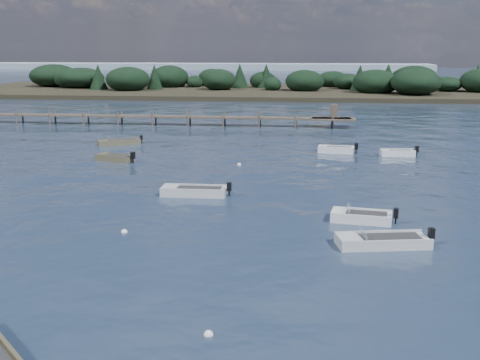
# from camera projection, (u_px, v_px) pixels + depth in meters

# --- Properties ---
(ground) EXTENTS (400.00, 400.00, 0.00)m
(ground) POSITION_uv_depth(u_px,v_px,m) (301.00, 116.00, 82.37)
(ground) COLOR #182539
(ground) RESTS_ON ground
(tender_far_white) EXTENTS (3.54, 1.62, 1.19)m
(tender_far_white) POSITION_uv_depth(u_px,v_px,m) (336.00, 151.00, 53.41)
(tender_far_white) COLOR silver
(tender_far_white) RESTS_ON ground
(tender_far_grey) EXTENTS (3.56, 2.18, 1.13)m
(tender_far_grey) POSITION_uv_depth(u_px,v_px,m) (115.00, 159.00, 49.41)
(tender_far_grey) COLOR brown
(tender_far_grey) RESTS_ON ground
(dinghy_mid_grey) EXTENTS (4.43, 1.56, 1.12)m
(dinghy_mid_grey) POSITION_uv_depth(u_px,v_px,m) (194.00, 193.00, 38.13)
(dinghy_mid_grey) COLOR #B0B4B7
(dinghy_mid_grey) RESTS_ON ground
(dinghy_mid_white_a) EXTENTS (4.73, 2.41, 1.09)m
(dinghy_mid_white_a) POSITION_uv_depth(u_px,v_px,m) (382.00, 243.00, 28.42)
(dinghy_mid_white_a) COLOR #B0B4B7
(dinghy_mid_white_a) RESTS_ON ground
(dinghy_extra_b) EXTENTS (4.16, 3.08, 1.03)m
(dinghy_extra_b) POSITION_uv_depth(u_px,v_px,m) (119.00, 143.00, 57.91)
(dinghy_extra_b) COLOR brown
(dinghy_extra_b) RESTS_ON ground
(tender_far_grey_b) EXTENTS (3.26, 1.40, 1.10)m
(tender_far_grey_b) POSITION_uv_depth(u_px,v_px,m) (398.00, 154.00, 51.88)
(tender_far_grey_b) COLOR silver
(tender_far_grey_b) RESTS_ON ground
(dinghy_extra_a) EXTENTS (3.62, 2.03, 1.12)m
(dinghy_extra_a) POSITION_uv_depth(u_px,v_px,m) (361.00, 218.00, 32.44)
(dinghy_extra_a) COLOR silver
(dinghy_extra_a) RESTS_ON ground
(buoy_a) EXTENTS (0.32, 0.32, 0.32)m
(buoy_a) POSITION_uv_depth(u_px,v_px,m) (208.00, 335.00, 19.65)
(buoy_a) COLOR white
(buoy_a) RESTS_ON ground
(buoy_c) EXTENTS (0.32, 0.32, 0.32)m
(buoy_c) POSITION_uv_depth(u_px,v_px,m) (124.00, 232.00, 30.54)
(buoy_c) COLOR white
(buoy_c) RESTS_ON ground
(buoy_e) EXTENTS (0.32, 0.32, 0.32)m
(buoy_e) POSITION_uv_depth(u_px,v_px,m) (319.00, 152.00, 53.92)
(buoy_e) COLOR white
(buoy_e) RESTS_ON ground
(buoy_extra_a) EXTENTS (0.32, 0.32, 0.32)m
(buoy_extra_a) POSITION_uv_depth(u_px,v_px,m) (239.00, 165.00, 48.00)
(buoy_extra_a) COLOR white
(buoy_extra_a) RESTS_ON ground
(jetty) EXTENTS (64.50, 3.20, 3.40)m
(jetty) POSITION_uv_depth(u_px,v_px,m) (119.00, 116.00, 72.92)
(jetty) COLOR brown
(jetty) RESTS_ON ground
(far_headland) EXTENTS (190.00, 40.00, 5.80)m
(far_headland) POSITION_uv_depth(u_px,v_px,m) (432.00, 85.00, 117.97)
(far_headland) COLOR black
(far_headland) RESTS_ON ground
(distant_haze) EXTENTS (280.00, 20.00, 2.40)m
(distant_haze) POSITION_uv_depth(u_px,v_px,m) (96.00, 69.00, 257.23)
(distant_haze) COLOR #81949F
(distant_haze) RESTS_ON ground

